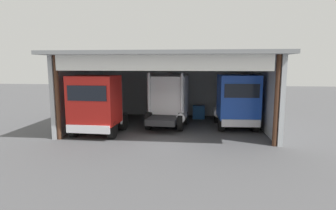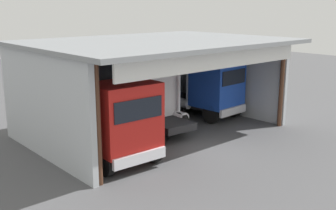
# 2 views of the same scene
# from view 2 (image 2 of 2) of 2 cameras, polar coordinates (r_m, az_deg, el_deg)

# --- Properties ---
(ground_plane) EXTENTS (80.00, 80.00, 0.00)m
(ground_plane) POSITION_cam_2_polar(r_m,az_deg,el_deg) (19.05, 5.79, -6.28)
(ground_plane) COLOR #4C4C4F
(ground_plane) RESTS_ON ground
(workshop_shed) EXTENTS (12.69, 9.45, 4.83)m
(workshop_shed) POSITION_cam_2_polar(r_m,az_deg,el_deg) (21.62, -3.26, 5.34)
(workshop_shed) COLOR #ADB2B7
(workshop_shed) RESTS_ON ground
(truck_red_center_bay) EXTENTS (2.79, 4.30, 3.51)m
(truck_red_center_bay) POSITION_cam_2_polar(r_m,az_deg,el_deg) (16.86, -6.63, -2.42)
(truck_red_center_bay) COLOR red
(truck_red_center_bay) RESTS_ON ground
(truck_white_center_left_bay) EXTENTS (2.63, 4.56, 3.59)m
(truck_white_center_left_bay) POSITION_cam_2_polar(r_m,az_deg,el_deg) (21.46, -2.60, 1.07)
(truck_white_center_left_bay) COLOR white
(truck_white_center_left_bay) RESTS_ON ground
(truck_blue_left_bay) EXTENTS (2.73, 5.38, 3.48)m
(truck_blue_left_bay) POSITION_cam_2_polar(r_m,az_deg,el_deg) (24.15, 6.14, 2.43)
(truck_blue_left_bay) COLOR #1E47B7
(truck_blue_left_bay) RESTS_ON ground
(oil_drum) EXTENTS (0.58, 0.58, 0.91)m
(oil_drum) POSITION_cam_2_polar(r_m,az_deg,el_deg) (25.44, -3.65, -0.07)
(oil_drum) COLOR #194CB2
(oil_drum) RESTS_ON ground
(tool_cart) EXTENTS (0.90, 0.60, 1.00)m
(tool_cart) POSITION_cam_2_polar(r_m,az_deg,el_deg) (25.03, -2.82, -0.18)
(tool_cart) COLOR #1E59A5
(tool_cart) RESTS_ON ground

